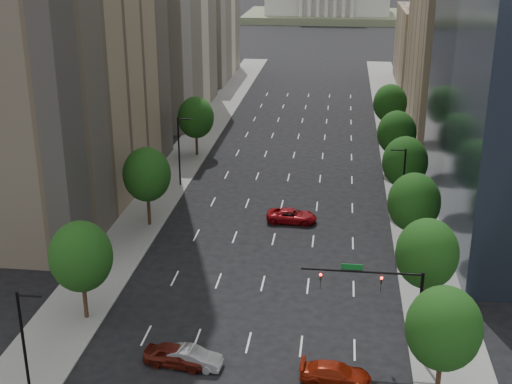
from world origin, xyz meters
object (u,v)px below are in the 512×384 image
at_px(car_red_near, 336,374).
at_px(car_red_far, 292,216).
at_px(traffic_signal, 388,293).
at_px(car_maroon, 176,355).
at_px(car_silver, 192,358).

relative_size(car_red_near, car_red_far, 0.92).
distance_m(traffic_signal, car_maroon, 16.51).
bearing_deg(traffic_signal, car_red_near, -129.53).
relative_size(traffic_signal, car_maroon, 1.88).
height_order(traffic_signal, car_maroon, traffic_signal).
height_order(traffic_signal, car_red_far, traffic_signal).
xyz_separation_m(car_red_near, car_red_far, (-5.36, 29.22, 0.03)).
distance_m(traffic_signal, car_red_near, 7.21).
bearing_deg(traffic_signal, car_red_far, 109.89).
relative_size(car_maroon, car_red_far, 0.87).
distance_m(car_red_near, car_red_far, 29.70).
distance_m(car_maroon, car_silver, 1.21).
relative_size(car_maroon, car_silver, 1.05).
xyz_separation_m(traffic_signal, car_maroon, (-15.51, -3.66, -4.35)).
distance_m(car_red_near, car_maroon, 11.91).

